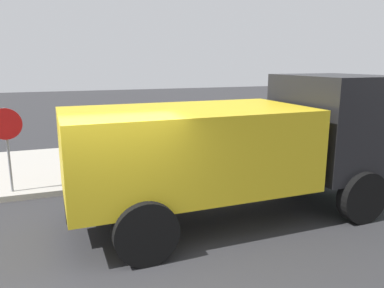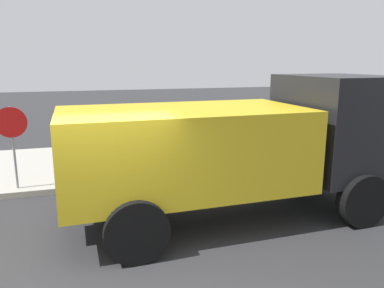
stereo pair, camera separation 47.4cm
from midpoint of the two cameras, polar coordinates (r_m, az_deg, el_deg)
ground_plane at (r=6.43m, az=-10.35°, el=-18.55°), size 80.00×80.00×0.00m
sidewalk_curb at (r=12.43m, az=-13.92°, el=-2.91°), size 36.00×5.00×0.15m
fire_hydrant at (r=11.14m, az=-9.42°, el=-1.58°), size 0.23×0.52×0.88m
loose_tire at (r=10.58m, az=-7.64°, el=-1.60°), size 1.18×0.32×1.19m
stop_sign at (r=10.07m, az=-24.65°, el=1.57°), size 0.76×0.08×2.08m
dump_truck_yellow at (r=7.93m, az=9.47°, el=0.06°), size 7.04×2.90×3.00m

